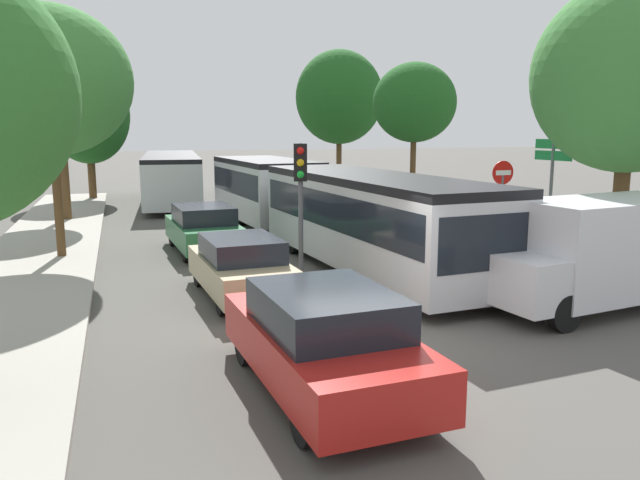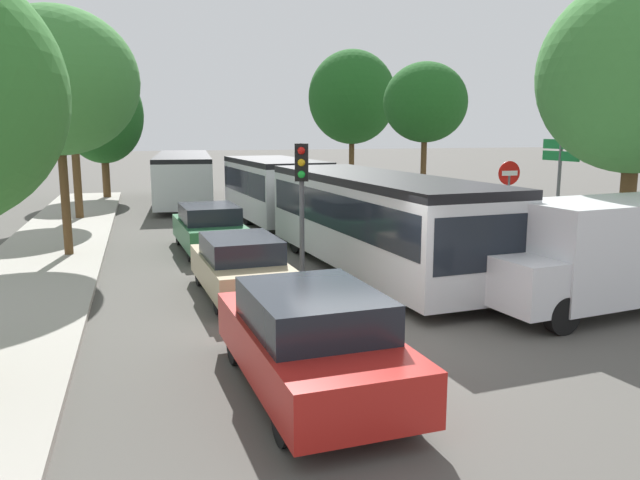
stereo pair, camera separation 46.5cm
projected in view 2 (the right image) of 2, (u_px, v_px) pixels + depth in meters
The scene contains 16 objects.
ground_plane at pixel (371, 346), 10.90m from camera, with size 200.00×200.00×0.00m, color #4F4C47.
kerb_strip_left at pixel (55, 246), 19.86m from camera, with size 3.20×32.70×0.14m, color #9E998E.
articulated_bus at pixel (324, 201), 19.81m from camera, with size 4.05×17.41×2.56m.
city_bus_rear at pixel (184, 175), 31.68m from camera, with size 3.42×11.64×2.47m.
queued_car_red at pixel (311, 340), 8.91m from camera, with size 2.13×4.50×1.53m.
queued_car_tan at pixel (241, 266), 14.04m from camera, with size 1.92×4.06×1.38m.
queued_car_green at pixel (209, 228), 19.20m from camera, with size 2.01×4.25×1.44m.
white_van at pixel (602, 252), 12.82m from camera, with size 5.22×2.62×2.31m.
traffic_light at pixel (302, 181), 15.01m from camera, with size 0.38×0.40×3.40m.
no_entry_sign at pixel (508, 193), 18.23m from camera, with size 0.70×0.08×2.82m.
direction_sign_post at pixel (560, 170), 18.22m from camera, with size 0.24×1.40×3.60m.
tree_left_mid at pixel (57, 81), 17.32m from camera, with size 4.50×4.50×7.10m.
tree_left_far at pixel (72, 99), 24.70m from camera, with size 3.57×3.57×6.98m.
tree_left_distant at pixel (104, 117), 32.58m from camera, with size 4.19×4.19×6.99m.
tree_right_mid at pixel (425, 103), 27.43m from camera, with size 3.69×3.69×6.63m.
tree_right_far at pixel (351, 100), 35.94m from camera, with size 5.04×5.04×8.21m.
Camera 2 is at (-3.72, -9.75, 3.75)m, focal length 35.00 mm.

